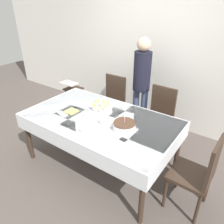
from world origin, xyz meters
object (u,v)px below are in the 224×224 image
Objects in this scene: high_chair at (73,92)px; birthday_cake at (124,126)px; plate_stack_main at (91,129)px; dining_chair_far_left at (112,101)px; person_standing at (142,78)px; dining_chair_right_end at (199,172)px; champagne_tray at (101,106)px; gift_bag at (44,121)px; dining_chair_far_right at (159,115)px; plate_stack_dessert at (107,122)px.

birthday_cake is at bearing -27.73° from high_chair.
plate_stack_main reaches higher than high_chair.
dining_chair_far_left is 0.66m from person_standing.
plate_stack_main is at bearing -166.26° from dining_chair_right_end.
person_standing is (-0.11, 1.41, 0.20)m from plate_stack_main.
champagne_tray is at bearing 174.06° from dining_chair_right_end.
plate_stack_main is 1.71m from gift_bag.
dining_chair_far_right is 1.00× the size of dining_chair_right_end.
plate_stack_dessert reaches higher than gift_bag.
person_standing reaches higher than dining_chair_far_right.
dining_chair_far_left is 3.77× the size of birthday_cake.
dining_chair_far_left is 0.89m from champagne_tray.
dining_chair_far_right is at bearing 54.37° from champagne_tray.
dining_chair_right_end is at bearing -45.95° from dining_chair_far_right.
champagne_tray is (-1.41, 0.15, 0.32)m from dining_chair_right_end.
plate_stack_dessert is (-0.26, 0.01, -0.03)m from birthday_cake.
gift_bag is (-1.32, -0.01, -0.70)m from champagne_tray.
plate_stack_main is (-0.32, -0.23, -0.04)m from birthday_cake.
plate_stack_main is at bearing -16.05° from gift_bag.
person_standing is (-0.17, 1.17, 0.20)m from plate_stack_dessert.
gift_bag is (-1.53, 0.44, -0.63)m from plate_stack_main.
high_chair is at bearing 150.43° from champagne_tray.
birthday_cake is 2.07m from high_chair.
dining_chair_far_right reaches higher than gift_bag.
gift_bag is at bearing -157.82° from dining_chair_far_right.
dining_chair_right_end is at bearing -5.94° from champagne_tray.
plate_stack_dessert is at bearing -176.98° from dining_chair_right_end.
plate_stack_dessert is (-1.15, -0.06, 0.25)m from dining_chair_right_end.
plate_stack_main is 0.16× the size of person_standing.
high_chair is at bearing -179.27° from dining_chair_far_right.
dining_chair_right_end is at bearing -2.97° from gift_bag.
dining_chair_far_left is 5.07× the size of plate_stack_dessert.
gift_bag is (-1.59, 0.20, -0.64)m from plate_stack_dessert.
plate_stack_main is at bearing -65.32° from dining_chair_far_left.
birthday_cake is 0.86× the size of champagne_tray.
dining_chair_right_end is 3.77× the size of plate_stack_main.
birthday_cake is (-0.90, -0.07, 0.28)m from dining_chair_right_end.
high_chair reaches higher than gift_bag.
high_chair is 0.81m from gift_bag.
dining_chair_far_right and dining_chair_right_end have the same top height.
dining_chair_far_left is at bearing 1.42° from high_chair.
person_standing reaches higher than dining_chair_far_left.
birthday_cake is at bearing -91.33° from dining_chair_far_right.
dining_chair_right_end is at bearing 13.74° from plate_stack_main.
dining_chair_far_left is at bearing -154.83° from person_standing.
dining_chair_far_right is 1.27m from plate_stack_main.
plate_stack_dessert is (0.06, 0.24, 0.01)m from plate_stack_main.
person_standing is at bearing 94.41° from plate_stack_main.
dining_chair_far_left is 1.34m from birthday_cake.
dining_chair_right_end reaches higher than plate_stack_main.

